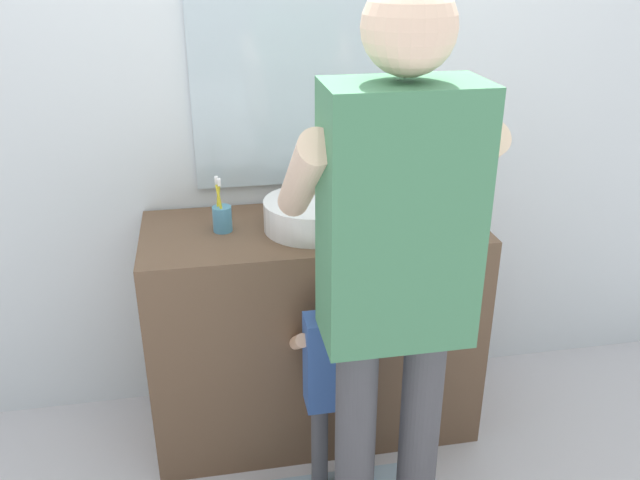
# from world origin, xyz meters

# --- Properties ---
(ground_plane) EXTENTS (14.00, 14.00, 0.00)m
(ground_plane) POSITION_xyz_m (0.00, 0.00, 0.00)
(ground_plane) COLOR silver
(back_wall) EXTENTS (4.40, 0.10, 2.70)m
(back_wall) POSITION_xyz_m (0.00, 0.62, 1.35)
(back_wall) COLOR silver
(back_wall) RESTS_ON ground
(vanity_cabinet) EXTENTS (1.27, 0.54, 0.89)m
(vanity_cabinet) POSITION_xyz_m (0.00, 0.30, 0.45)
(vanity_cabinet) COLOR brown
(vanity_cabinet) RESTS_ON ground
(sink_basin) EXTENTS (0.37, 0.37, 0.11)m
(sink_basin) POSITION_xyz_m (0.00, 0.28, 0.95)
(sink_basin) COLOR white
(sink_basin) RESTS_ON vanity_cabinet
(faucet) EXTENTS (0.18, 0.14, 0.18)m
(faucet) POSITION_xyz_m (0.00, 0.50, 0.98)
(faucet) COLOR #B7BABF
(faucet) RESTS_ON vanity_cabinet
(toothbrush_cup) EXTENTS (0.07, 0.07, 0.21)m
(toothbrush_cup) POSITION_xyz_m (-0.33, 0.32, 0.95)
(toothbrush_cup) COLOR #4C8EB2
(toothbrush_cup) RESTS_ON vanity_cabinet
(soap_bottle) EXTENTS (0.06, 0.06, 0.17)m
(soap_bottle) POSITION_xyz_m (0.38, 0.37, 0.96)
(soap_bottle) COLOR #B27FC6
(soap_bottle) RESTS_ON vanity_cabinet
(child_toddler) EXTENTS (0.27, 0.27, 0.86)m
(child_toddler) POSITION_xyz_m (0.00, -0.10, 0.52)
(child_toddler) COLOR #47474C
(child_toddler) RESTS_ON ground
(adult_parent) EXTENTS (0.56, 0.58, 1.80)m
(adult_parent) POSITION_xyz_m (0.12, -0.36, 1.08)
(adult_parent) COLOR #47474C
(adult_parent) RESTS_ON ground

